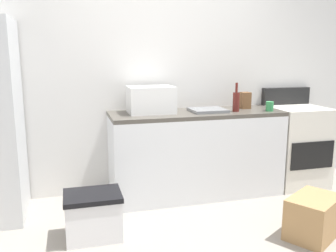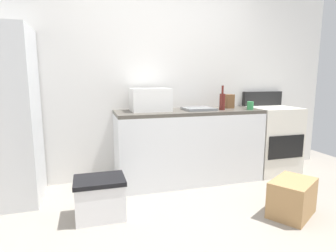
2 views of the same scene
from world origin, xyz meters
TOP-DOWN VIEW (x-y plane):
  - ground_plane at (0.00, 0.00)m, footprint 6.00×6.00m
  - wall_back at (0.00, 1.55)m, footprint 5.00×0.10m
  - kitchen_counter at (0.30, 1.20)m, footprint 1.80×0.60m
  - refrigerator at (-1.75, 1.15)m, footprint 0.68×0.66m
  - stove_oven at (1.52, 1.21)m, footprint 0.60×0.61m
  - microwave at (-0.17, 1.25)m, footprint 0.46×0.34m
  - sink_basin at (0.42, 1.18)m, footprint 0.36×0.32m
  - wine_bottle at (0.70, 1.11)m, footprint 0.07×0.07m
  - coffee_mug at (1.06, 1.04)m, footprint 0.08×0.08m
  - knife_block at (0.89, 1.28)m, footprint 0.10×0.10m
  - cardboard_box_large at (0.92, 0.05)m, footprint 0.57×0.52m
  - storage_bin at (-0.83, 0.52)m, footprint 0.46×0.36m

SIDE VIEW (x-z plane):
  - ground_plane at x=0.00m, z-range 0.00..0.00m
  - cardboard_box_large at x=0.92m, z-range 0.00..0.34m
  - storage_bin at x=-0.83m, z-range 0.00..0.38m
  - kitchen_counter at x=0.30m, z-range 0.00..0.90m
  - stove_oven at x=1.52m, z-range -0.08..1.02m
  - refrigerator at x=-1.75m, z-range 0.00..1.79m
  - sink_basin at x=0.42m, z-range 0.90..0.93m
  - coffee_mug at x=1.06m, z-range 0.90..1.00m
  - knife_block at x=0.89m, z-range 0.90..1.08m
  - wine_bottle at x=0.70m, z-range 0.86..1.16m
  - microwave at x=-0.17m, z-range 0.90..1.17m
  - wall_back at x=0.00m, z-range 0.00..2.60m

